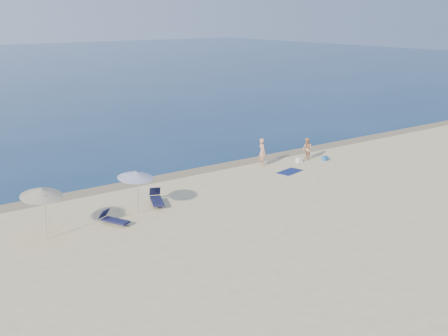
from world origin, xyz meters
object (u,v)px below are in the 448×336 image
object	(u,v)px
umbrella_near	(136,175)
person_right	(307,149)
blue_cooler	(325,158)
person_left	(262,152)

from	to	relation	value
umbrella_near	person_right	bearing A→B (deg)	-0.40
person_right	blue_cooler	size ratio (longest dim) A/B	3.72
blue_cooler	umbrella_near	bearing A→B (deg)	178.90
person_left	person_right	size ratio (longest dim) A/B	1.22
person_left	blue_cooler	distance (m)	4.81
person_right	blue_cooler	bearing A→B (deg)	58.98
person_right	umbrella_near	distance (m)	15.15
person_right	umbrella_near	bearing A→B (deg)	-64.15
blue_cooler	umbrella_near	xyz separation A→B (m)	(-15.73, -1.85, 1.94)
blue_cooler	person_right	bearing A→B (deg)	125.92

